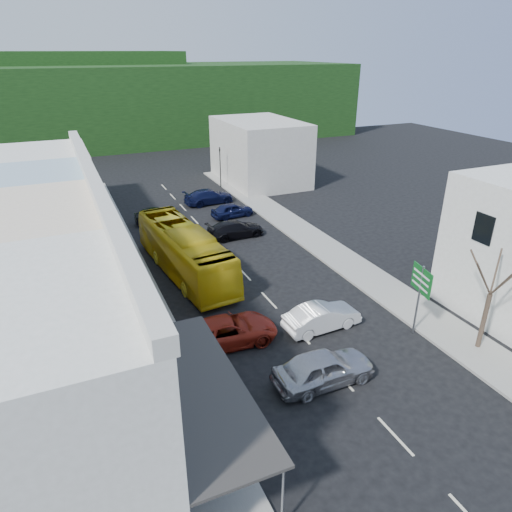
{
  "coord_description": "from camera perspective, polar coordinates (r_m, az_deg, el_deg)",
  "views": [
    {
      "loc": [
        -10.73,
        -18.35,
        14.3
      ],
      "look_at": [
        0.0,
        6.0,
        2.2
      ],
      "focal_mm": 32.0,
      "sensor_mm": 36.0,
      "label": 1
    }
  ],
  "objects": [
    {
      "name": "ground",
      "position": [
        25.61,
        5.5,
        -9.61
      ],
      "size": [
        120.0,
        120.0,
        0.0
      ],
      "primitive_type": "plane",
      "color": "black",
      "rests_on": "ground"
    },
    {
      "name": "sidewalk_left",
      "position": [
        31.88,
        -15.44,
        -3.01
      ],
      "size": [
        3.0,
        52.0,
        0.15
      ],
      "primitive_type": "cube",
      "color": "gray",
      "rests_on": "ground"
    },
    {
      "name": "sidewalk_right",
      "position": [
        36.58,
        8.25,
        1.3
      ],
      "size": [
        3.0,
        52.0,
        0.15
      ],
      "primitive_type": "cube",
      "color": "gray",
      "rests_on": "ground"
    },
    {
      "name": "shopfront_row",
      "position": [
        25.58,
        -25.56,
        -1.85
      ],
      "size": [
        8.25,
        30.0,
        8.0
      ],
      "color": "silver",
      "rests_on": "ground"
    },
    {
      "name": "distant_block_left",
      "position": [
        46.75,
        -24.86,
        8.21
      ],
      "size": [
        8.0,
        10.0,
        6.0
      ],
      "primitive_type": "cube",
      "color": "#B7B2A8",
      "rests_on": "ground"
    },
    {
      "name": "distant_block_right",
      "position": [
        54.09,
        0.42,
        12.93
      ],
      "size": [
        8.0,
        12.0,
        7.0
      ],
      "primitive_type": "cube",
      "color": "#B7B2A8",
      "rests_on": "ground"
    },
    {
      "name": "hillside",
      "position": [
        84.29,
        -18.31,
        18.15
      ],
      "size": [
        80.0,
        26.0,
        14.0
      ],
      "color": "black",
      "rests_on": "ground"
    },
    {
      "name": "bus",
      "position": [
        31.7,
        -8.93,
        0.43
      ],
      "size": [
        3.68,
        11.8,
        3.1
      ],
      "primitive_type": "imported",
      "rotation": [
        0.0,
        0.0,
        0.1
      ],
      "color": "yellow",
      "rests_on": "ground"
    },
    {
      "name": "car_silver",
      "position": [
        22.04,
        8.42,
        -13.96
      ],
      "size": [
        4.4,
        1.81,
        1.4
      ],
      "primitive_type": "imported",
      "rotation": [
        0.0,
        0.0,
        1.57
      ],
      "color": "#AEAEB3",
      "rests_on": "ground"
    },
    {
      "name": "car_white",
      "position": [
        25.81,
        8.23,
        -7.62
      ],
      "size": [
        4.49,
        2.02,
        1.4
      ],
      "primitive_type": "imported",
      "rotation": [
        0.0,
        0.0,
        1.62
      ],
      "color": "silver",
      "rests_on": "ground"
    },
    {
      "name": "car_red",
      "position": [
        24.45,
        -3.59,
        -9.4
      ],
      "size": [
        4.69,
        2.12,
        1.4
      ],
      "primitive_type": "imported",
      "rotation": [
        0.0,
        0.0,
        1.52
      ],
      "color": "maroon",
      "rests_on": "ground"
    },
    {
      "name": "car_black_near",
      "position": [
        37.88,
        -2.58,
        3.39
      ],
      "size": [
        4.56,
        2.0,
        1.4
      ],
      "primitive_type": "imported",
      "rotation": [
        0.0,
        0.0,
        1.61
      ],
      "color": "black",
      "rests_on": "ground"
    },
    {
      "name": "car_navy_mid",
      "position": [
        42.57,
        -2.98,
        5.79
      ],
      "size": [
        4.58,
        2.31,
        1.4
      ],
      "primitive_type": "imported",
      "rotation": [
        0.0,
        0.0,
        1.69
      ],
      "color": "black",
      "rests_on": "ground"
    },
    {
      "name": "car_black_far",
      "position": [
        41.86,
        -12.17,
        4.93
      ],
      "size": [
        4.52,
        2.12,
        1.4
      ],
      "primitive_type": "imported",
      "rotation": [
        0.0,
        0.0,
        1.5
      ],
      "color": "black",
      "rests_on": "ground"
    },
    {
      "name": "car_navy_far",
      "position": [
        46.63,
        -5.9,
        7.37
      ],
      "size": [
        4.67,
        2.29,
        1.4
      ],
      "primitive_type": "imported",
      "rotation": [
        0.0,
        0.0,
        1.67
      ],
      "color": "black",
      "rests_on": "ground"
    },
    {
      "name": "pedestrian_left",
      "position": [
        24.15,
        -11.16,
        -9.49
      ],
      "size": [
        0.42,
        0.61,
        1.7
      ],
      "primitive_type": "imported",
      "rotation": [
        0.0,
        0.0,
        1.6
      ],
      "color": "black",
      "rests_on": "sidewalk_left"
    },
    {
      "name": "direction_sign",
      "position": [
        26.03,
        19.62,
        -5.24
      ],
      "size": [
        0.95,
        1.91,
        4.05
      ],
      "primitive_type": null,
      "rotation": [
        0.0,
        0.0,
        -0.21
      ],
      "color": "#0F591D",
      "rests_on": "ground"
    },
    {
      "name": "street_tree",
      "position": [
        25.42,
        27.22,
        -4.29
      ],
      "size": [
        3.32,
        3.32,
        6.47
      ],
      "primitive_type": null,
      "rotation": [
        0.0,
        0.0,
        0.34
      ],
      "color": "#34271D",
      "rests_on": "ground"
    },
    {
      "name": "traffic_signal",
      "position": [
        52.05,
        -4.49,
        10.99
      ],
      "size": [
        0.8,
        1.08,
        4.5
      ],
      "primitive_type": null,
      "rotation": [
        0.0,
        0.0,
        2.94
      ],
      "color": "black",
      "rests_on": "ground"
    }
  ]
}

